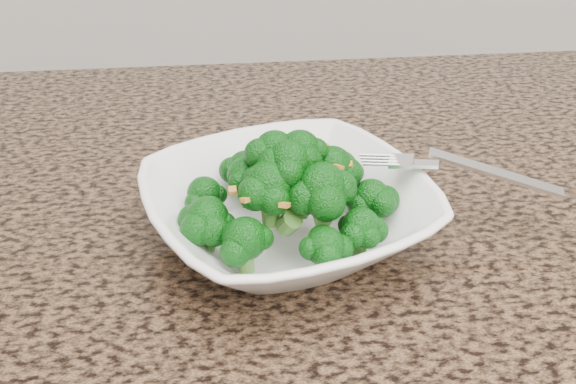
{
  "coord_description": "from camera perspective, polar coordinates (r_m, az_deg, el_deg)",
  "views": [
    {
      "loc": [
        -0.21,
        -0.14,
        1.26
      ],
      "look_at": [
        -0.15,
        0.38,
        0.95
      ],
      "focal_mm": 45.0,
      "sensor_mm": 36.0,
      "label": 1
    }
  ],
  "objects": [
    {
      "name": "granite_counter",
      "position": [
        0.61,
        15.22,
        -8.32
      ],
      "size": [
        1.64,
        1.04,
        0.03
      ],
      "primitive_type": "cube",
      "color": "brown",
      "rests_on": "cabinet"
    },
    {
      "name": "broccoli_pile",
      "position": [
        0.59,
        0.0,
        3.58
      ],
      "size": [
        0.21,
        0.21,
        0.07
      ],
      "primitive_type": null,
      "color": "#09500B",
      "rests_on": "bowl"
    },
    {
      "name": "fork",
      "position": [
        0.63,
        11.12,
        2.2
      ],
      "size": [
        0.2,
        0.1,
        0.01
      ],
      "primitive_type": null,
      "rotation": [
        0.0,
        0.0,
        -0.36
      ],
      "color": "silver",
      "rests_on": "bowl"
    },
    {
      "name": "garlic_topping",
      "position": [
        0.57,
        0.0,
        6.91
      ],
      "size": [
        0.13,
        0.13,
        0.01
      ],
      "primitive_type": null,
      "color": "#C98931",
      "rests_on": "broccoli_pile"
    },
    {
      "name": "bowl",
      "position": [
        0.62,
        0.0,
        -1.66
      ],
      "size": [
        0.3,
        0.3,
        0.06
      ],
      "primitive_type": "imported",
      "rotation": [
        0.0,
        0.0,
        0.34
      ],
      "color": "white",
      "rests_on": "granite_counter"
    }
  ]
}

